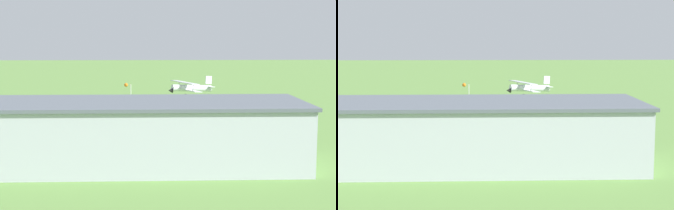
% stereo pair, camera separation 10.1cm
% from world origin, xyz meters
% --- Properties ---
extents(ground_plane, '(400.00, 400.00, 0.00)m').
position_xyz_m(ground_plane, '(0.00, 0.00, 0.00)').
color(ground_plane, '#608C42').
extents(hangar, '(39.27, 12.76, 6.81)m').
position_xyz_m(hangar, '(4.20, 28.37, 3.42)').
color(hangar, '#B7BCC6').
rests_on(hangar, ground_plane).
extents(biplane, '(7.83, 8.02, 3.55)m').
position_xyz_m(biplane, '(-5.90, -3.23, 5.05)').
color(biplane, silver).
extents(person_crossing_taxiway, '(0.54, 0.54, 1.75)m').
position_xyz_m(person_crossing_taxiway, '(-15.66, 16.05, 0.88)').
color(person_crossing_taxiway, beige).
rests_on(person_crossing_taxiway, ground_plane).
extents(person_near_hangar_door, '(0.46, 0.46, 1.54)m').
position_xyz_m(person_near_hangar_door, '(-10.49, 12.51, 0.76)').
color(person_near_hangar_door, navy).
rests_on(person_near_hangar_door, ground_plane).
extents(windsock, '(1.13, 1.36, 6.00)m').
position_xyz_m(windsock, '(4.16, -0.70, 5.28)').
color(windsock, silver).
rests_on(windsock, ground_plane).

